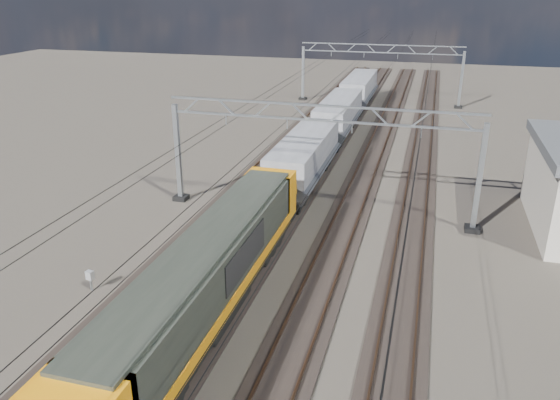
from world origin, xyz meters
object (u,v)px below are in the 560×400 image
(hopper_wagon_mid, at_px, (338,115))
(hopper_wagon_third, at_px, (359,89))
(locomotive, at_px, (209,274))
(hopper_wagon_lead, at_px, (304,157))
(catenary_gantry_mid, at_px, (318,156))
(trackside_cabinet, at_px, (90,276))
(catenary_gantry_far, at_px, (380,72))

(hopper_wagon_mid, distance_m, hopper_wagon_third, 14.20)
(locomotive, height_order, hopper_wagon_lead, locomotive)
(catenary_gantry_mid, height_order, trackside_cabinet, catenary_gantry_mid)
(locomotive, bearing_deg, hopper_wagon_mid, 90.00)
(hopper_wagon_lead, bearing_deg, catenary_gantry_far, 86.33)
(hopper_wagon_mid, relative_size, hopper_wagon_third, 1.00)
(trackside_cabinet, bearing_deg, hopper_wagon_lead, 79.56)
(locomotive, bearing_deg, hopper_wagon_lead, 90.00)
(catenary_gantry_far, xyz_separation_m, hopper_wagon_mid, (-2.00, -16.96, -1.67))
(hopper_wagon_mid, bearing_deg, catenary_gantry_far, 83.27)
(hopper_wagon_mid, bearing_deg, hopper_wagon_third, 90.00)
(catenary_gantry_far, distance_m, locomotive, 48.92)
(locomotive, distance_m, hopper_wagon_third, 46.10)
(hopper_wagon_third, bearing_deg, catenary_gantry_mid, -86.56)
(catenary_gantry_far, relative_size, locomotive, 0.94)
(trackside_cabinet, bearing_deg, catenary_gantry_mid, 65.43)
(locomotive, relative_size, hopper_wagon_mid, 1.62)
(hopper_wagon_lead, relative_size, hopper_wagon_third, 1.00)
(hopper_wagon_lead, bearing_deg, trackside_cabinet, -111.12)
(locomotive, relative_size, hopper_wagon_third, 1.62)
(catenary_gantry_mid, xyz_separation_m, hopper_wagon_third, (-2.00, 33.24, -1.67))
(hopper_wagon_mid, bearing_deg, catenary_gantry_mid, -84.00)
(hopper_wagon_lead, xyz_separation_m, trackside_cabinet, (-6.53, -16.91, -1.45))
(locomotive, distance_m, trackside_cabinet, 6.76)
(hopper_wagon_mid, relative_size, trackside_cabinet, 12.48)
(hopper_wagon_lead, xyz_separation_m, hopper_wagon_mid, (0.00, 14.20, 0.00))
(locomotive, distance_m, hopper_wagon_mid, 31.90)
(catenary_gantry_mid, relative_size, hopper_wagon_third, 1.53)
(catenary_gantry_mid, distance_m, hopper_wagon_third, 33.34)
(catenary_gantry_far, distance_m, hopper_wagon_third, 3.80)
(hopper_wagon_mid, xyz_separation_m, hopper_wagon_third, (0.00, 14.20, 0.00))
(catenary_gantry_mid, height_order, catenary_gantry_far, same)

